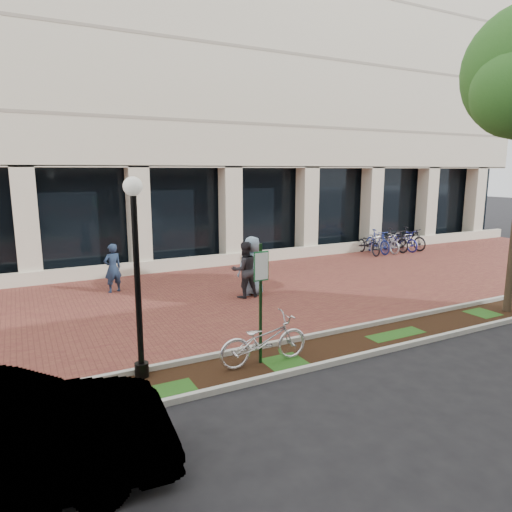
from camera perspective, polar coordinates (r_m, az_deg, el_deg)
name	(u,v)px	position (r m, az deg, el deg)	size (l,w,h in m)	color
ground	(238,294)	(15.20, -2.32, -4.80)	(120.00, 120.00, 0.00)	black
brick_plaza	(238,294)	(15.20, -2.32, -4.79)	(40.00, 9.00, 0.01)	brown
planting_strip	(335,348)	(10.93, 9.79, -11.23)	(40.00, 1.50, 0.01)	black
curb_plaza_side	(316,335)	(11.47, 7.50, -9.80)	(40.00, 0.12, 0.12)	#B2B2A8
curb_street_side	(356,357)	(10.37, 12.37, -12.24)	(40.00, 0.12, 0.12)	#B2B2A8
near_office_building	(145,46)	(25.25, -13.73, 24.13)	(40.00, 12.12, 16.00)	beige
parking_sign	(261,289)	(9.45, 0.61, -4.16)	(0.34, 0.07, 2.59)	#123315
lamppost	(137,267)	(8.96, -14.69, -1.39)	(0.36, 0.36, 3.94)	black
locked_bicycle	(264,340)	(9.77, 0.99, -10.45)	(0.71, 2.02, 1.06)	silver
pedestrian_left	(113,268)	(15.99, -17.47, -1.46)	(0.61, 0.40, 1.66)	#1C2C46
pedestrian_mid	(244,270)	(14.63, -1.45, -1.73)	(0.89, 0.69, 1.83)	#26252A
pedestrian_right	(252,266)	(14.92, -0.48, -1.23)	(0.95, 0.62, 1.95)	#85A8C7
bollard	(260,254)	(19.64, 0.53, 0.21)	(0.12, 0.12, 0.95)	silver
bike_rack_cluster	(390,241)	(23.87, 16.37, 1.80)	(3.63, 2.09, 1.17)	black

